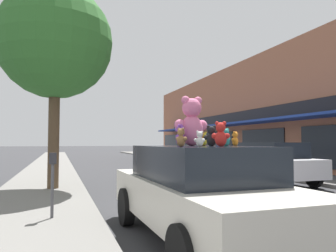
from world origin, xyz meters
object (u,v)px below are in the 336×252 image
object	(u,v)px
teddy_bear_red	(221,134)
teddy_bear_brown	(181,138)
teddy_bear_orange	(235,139)
teddy_bear_purple	(180,136)
street_tree	(55,43)
teddy_bear_giant	(192,122)
plush_art_car	(199,191)
parked_car_far_center	(270,162)
teddy_bear_yellow	(204,139)
teddy_bear_white	(200,139)
parking_meter	(53,176)
teddy_bear_teal	(225,138)
teddy_bear_black	(211,136)
teddy_bear_blue	(219,140)

from	to	relation	value
teddy_bear_red	teddy_bear_brown	bearing A→B (deg)	38.37
teddy_bear_orange	teddy_bear_purple	world-z (taller)	teddy_bear_purple
teddy_bear_purple	teddy_bear_brown	size ratio (longest dim) A/B	1.37
teddy_bear_purple	street_tree	bearing A→B (deg)	-123.08
teddy_bear_giant	street_tree	distance (m)	7.05
plush_art_car	parked_car_far_center	bearing A→B (deg)	45.13
plush_art_car	teddy_bear_yellow	world-z (taller)	teddy_bear_yellow
teddy_bear_giant	parked_car_far_center	size ratio (longest dim) A/B	0.20
teddy_bear_yellow	teddy_bear_brown	world-z (taller)	teddy_bear_brown
teddy_bear_red	teddy_bear_white	xyz separation A→B (m)	(-0.37, -0.07, -0.07)
parked_car_far_center	street_tree	distance (m)	8.91
plush_art_car	teddy_bear_orange	size ratio (longest dim) A/B	19.57
plush_art_car	teddy_bear_brown	size ratio (longest dim) A/B	18.27
street_tree	parking_meter	distance (m)	5.86
teddy_bear_giant	teddy_bear_teal	world-z (taller)	teddy_bear_giant
plush_art_car	street_tree	size ratio (longest dim) A/B	0.73
teddy_bear_black	street_tree	world-z (taller)	street_tree
plush_art_car	teddy_bear_blue	size ratio (longest dim) A/B	21.39
teddy_bear_black	teddy_bear_blue	world-z (taller)	teddy_bear_black
teddy_bear_blue	teddy_bear_brown	size ratio (longest dim) A/B	0.85
teddy_bear_teal	parked_car_far_center	bearing A→B (deg)	-146.70
teddy_bear_red	teddy_bear_orange	size ratio (longest dim) A/B	1.52
teddy_bear_teal	teddy_bear_giant	bearing A→B (deg)	-84.37
teddy_bear_blue	teddy_bear_brown	xyz separation A→B (m)	(-1.01, -0.85, 0.02)
parked_car_far_center	parking_meter	size ratio (longest dim) A/B	3.37
teddy_bear_black	plush_art_car	bearing A→B (deg)	-64.56
teddy_bear_orange	teddy_bear_red	bearing A→B (deg)	8.89
teddy_bear_teal	teddy_bear_black	bearing A→B (deg)	-27.40
plush_art_car	parked_car_far_center	size ratio (longest dim) A/B	1.12
parked_car_far_center	teddy_bear_black	bearing A→B (deg)	-131.71
teddy_bear_orange	teddy_bear_white	bearing A→B (deg)	-2.01
teddy_bear_white	street_tree	size ratio (longest dim) A/B	0.03
teddy_bear_giant	teddy_bear_white	world-z (taller)	teddy_bear_giant
teddy_bear_blue	teddy_bear_black	bearing A→B (deg)	37.96
teddy_bear_blue	teddy_bear_white	xyz separation A→B (m)	(-0.70, -0.79, 0.00)
plush_art_car	teddy_bear_white	distance (m)	1.11
parked_car_far_center	plush_art_car	bearing A→B (deg)	-133.72
teddy_bear_giant	teddy_bear_red	bearing A→B (deg)	91.04
teddy_bear_blue	teddy_bear_purple	distance (m)	0.70
teddy_bear_orange	parked_car_far_center	bearing A→B (deg)	-165.64
plush_art_car	teddy_bear_giant	distance (m)	1.17
teddy_bear_red	parking_meter	size ratio (longest dim) A/B	0.29
teddy_bear_blue	teddy_bear_brown	world-z (taller)	teddy_bear_brown
teddy_bear_giant	parked_car_far_center	distance (m)	7.99
teddy_bear_red	teddy_bear_brown	xyz separation A→B (m)	(-0.67, -0.13, -0.05)
teddy_bear_blue	teddy_bear_yellow	bearing A→B (deg)	-63.26
teddy_bear_teal	teddy_bear_purple	size ratio (longest dim) A/B	0.79
teddy_bear_orange	street_tree	distance (m)	7.70
teddy_bear_red	parked_car_far_center	distance (m)	8.56
teddy_bear_black	teddy_bear_brown	xyz separation A→B (m)	(-0.64, -0.37, -0.03)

